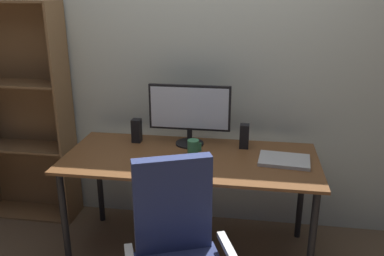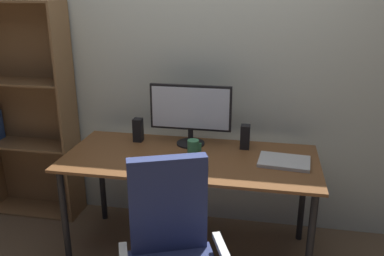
{
  "view_description": "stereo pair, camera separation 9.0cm",
  "coord_description": "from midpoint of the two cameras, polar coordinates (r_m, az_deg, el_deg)",
  "views": [
    {
      "loc": [
        0.38,
        -2.44,
        1.8
      ],
      "look_at": [
        0.0,
        0.05,
        0.93
      ],
      "focal_mm": 37.86,
      "sensor_mm": 36.0,
      "label": 1
    },
    {
      "loc": [
        0.47,
        -2.42,
        1.8
      ],
      "look_at": [
        0.0,
        0.05,
        0.93
      ],
      "focal_mm": 37.86,
      "sensor_mm": 36.0,
      "label": 2
    }
  ],
  "objects": [
    {
      "name": "speaker_left",
      "position": [
        2.95,
        -8.67,
        -0.37
      ],
      "size": [
        0.06,
        0.07,
        0.17
      ],
      "primitive_type": "cube",
      "color": "black",
      "rests_on": "desk"
    },
    {
      "name": "mouse",
      "position": [
        2.51,
        0.66,
        -5.41
      ],
      "size": [
        0.06,
        0.1,
        0.03
      ],
      "primitive_type": "cube",
      "rotation": [
        0.0,
        0.0,
        0.09
      ],
      "color": "black",
      "rests_on": "desk"
    },
    {
      "name": "ground_plane",
      "position": [
        3.05,
        -1.1,
        -16.98
      ],
      "size": [
        12.0,
        12.0,
        0.0
      ],
      "primitive_type": "plane",
      "color": "brown"
    },
    {
      "name": "bookshelf",
      "position": [
        3.48,
        -23.66,
        1.7
      ],
      "size": [
        0.77,
        0.28,
        1.72
      ],
      "color": "brown",
      "rests_on": "ground"
    },
    {
      "name": "laptop",
      "position": [
        2.66,
        11.92,
        -4.46
      ],
      "size": [
        0.34,
        0.26,
        0.02
      ],
      "primitive_type": "cube",
      "rotation": [
        0.0,
        0.0,
        -0.1
      ],
      "color": "#B7BABC",
      "rests_on": "desk"
    },
    {
      "name": "desk",
      "position": [
        2.71,
        -1.18,
        -5.6
      ],
      "size": [
        1.67,
        0.74,
        0.74
      ],
      "color": "brown",
      "rests_on": "ground"
    },
    {
      "name": "back_wall",
      "position": [
        3.04,
        0.49,
        9.7
      ],
      "size": [
        6.4,
        0.1,
        2.6
      ],
      "primitive_type": "cube",
      "color": "beige",
      "rests_on": "ground"
    },
    {
      "name": "keyboard",
      "position": [
        2.54,
        -3.71,
        -5.3
      ],
      "size": [
        0.29,
        0.12,
        0.02
      ],
      "primitive_type": "cube",
      "rotation": [
        0.0,
        0.0,
        -0.04
      ],
      "color": "silver",
      "rests_on": "desk"
    },
    {
      "name": "monitor",
      "position": [
        2.82,
        -1.26,
        2.43
      ],
      "size": [
        0.57,
        0.2,
        0.43
      ],
      "color": "black",
      "rests_on": "desk"
    },
    {
      "name": "coffee_mug",
      "position": [
        2.7,
        -0.76,
        -2.76
      ],
      "size": [
        0.09,
        0.08,
        0.1
      ],
      "color": "#387F51",
      "rests_on": "desk"
    },
    {
      "name": "speaker_right",
      "position": [
        2.82,
        6.48,
        -1.16
      ],
      "size": [
        0.06,
        0.07,
        0.17
      ],
      "primitive_type": "cube",
      "color": "black",
      "rests_on": "desk"
    }
  ]
}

